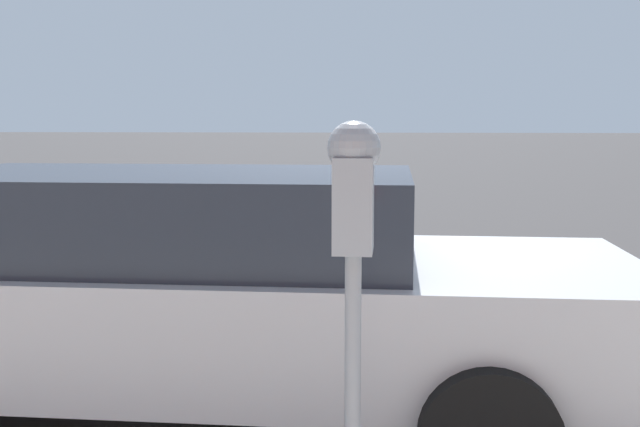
# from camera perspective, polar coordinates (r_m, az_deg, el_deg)

# --- Properties ---
(ground_plane) EXTENTS (220.00, 220.00, 0.00)m
(ground_plane) POSITION_cam_1_polar(r_m,az_deg,el_deg) (5.51, 5.79, -11.07)
(ground_plane) COLOR #3D3A3A
(parking_meter) EXTENTS (0.21, 0.19, 1.59)m
(parking_meter) POSITION_cam_1_polar(r_m,az_deg,el_deg) (2.67, 2.57, -0.94)
(parking_meter) COLOR gray
(parking_meter) RESTS_ON sidewalk
(car_silver) EXTENTS (1.98, 4.88, 1.43)m
(car_silver) POSITION_cam_1_polar(r_m,az_deg,el_deg) (4.37, -9.48, -5.56)
(car_silver) COLOR #B7BABF
(car_silver) RESTS_ON ground_plane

